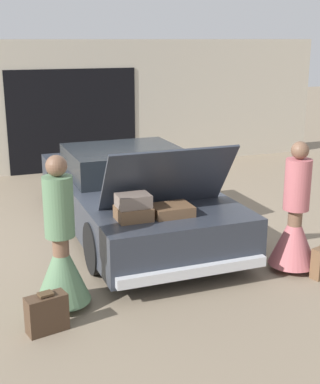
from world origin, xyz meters
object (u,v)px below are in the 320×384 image
Objects in this scene: person_left at (61,255)px; person_right at (295,225)px; suitcase_beside_left_person at (47,313)px; car at (130,193)px.

person_right is (2.89, -0.04, -0.02)m from person_left.
suitcase_beside_left_person is at bearing 91.39° from person_right.
car is 2.58m from person_left.
suitcase_beside_left_person is (-1.69, -2.59, -0.36)m from car.
suitcase_beside_left_person is at bearing -123.18° from car.
person_left reaches higher than person_right.
person_left is 3.88× the size of suitcase_beside_left_person.
person_left is at bearing 60.90° from suitcase_beside_left_person.
person_right is (1.45, -2.18, 0.03)m from car.
car is 2.62m from person_right.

